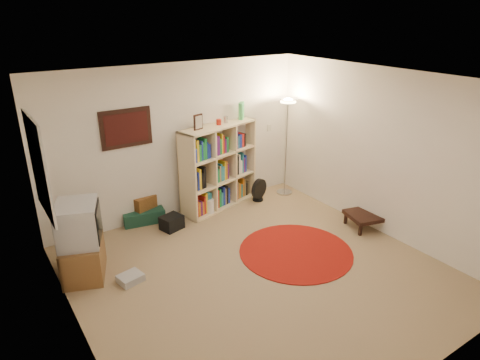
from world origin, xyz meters
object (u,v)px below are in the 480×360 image
object	(u,v)px
floor_lamp	(288,116)
side_table	(365,216)
floor_fan	(259,190)
bookshelf	(218,168)
tv_stand	(81,242)
suitcase	(143,215)

from	to	relation	value
floor_lamp	side_table	xyz separation A→B (m)	(0.19, -1.77, -1.29)
floor_fan	side_table	bearing A→B (deg)	-83.99
bookshelf	floor_lamp	distance (m)	1.56
floor_lamp	tv_stand	xyz separation A→B (m)	(-3.87, -0.63, -1.00)
bookshelf	tv_stand	world-z (taller)	bookshelf
floor_fan	tv_stand	bearing A→B (deg)	172.53
tv_stand	floor_lamp	bearing A→B (deg)	29.90
floor_lamp	tv_stand	size ratio (longest dim) A/B	1.75
tv_stand	suitcase	distance (m)	1.65
tv_stand	suitcase	xyz separation A→B (m)	(1.21, 1.04, -0.39)
floor_lamp	floor_fan	bearing A→B (deg)	-179.56
bookshelf	floor_lamp	xyz separation A→B (m)	(1.33, -0.22, 0.79)
floor_lamp	side_table	world-z (taller)	floor_lamp
floor_lamp	tv_stand	bearing A→B (deg)	-170.82
bookshelf	floor_fan	distance (m)	0.91
floor_lamp	suitcase	world-z (taller)	floor_lamp
suitcase	side_table	size ratio (longest dim) A/B	1.13
bookshelf	floor_fan	world-z (taller)	bookshelf
bookshelf	suitcase	distance (m)	1.47
floor_lamp	suitcase	bearing A→B (deg)	171.12
tv_stand	suitcase	bearing A→B (deg)	61.32
tv_stand	suitcase	size ratio (longest dim) A/B	1.42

